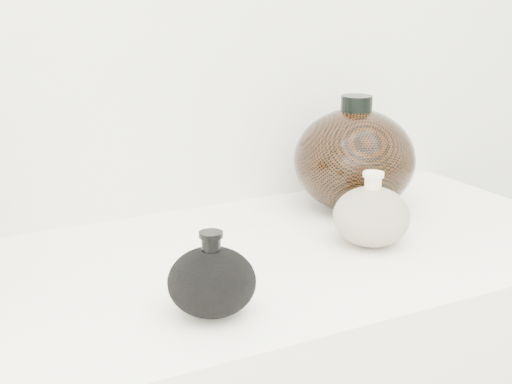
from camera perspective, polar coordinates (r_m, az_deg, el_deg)
black_gourd_vase at (r=0.85m, az=-3.56°, el=-7.13°), size 0.12×0.12×0.10m
cream_gourd_vase at (r=1.08m, az=9.22°, el=-1.89°), size 0.14×0.14×0.11m
right_round_pot at (r=1.23m, az=7.87°, el=2.59°), size 0.27×0.27×0.20m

